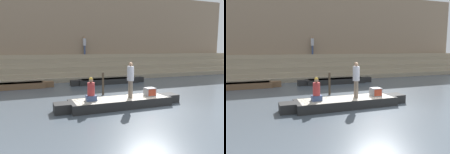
# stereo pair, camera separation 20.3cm
# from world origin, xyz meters

# --- Properties ---
(ground_plane) EXTENTS (120.00, 120.00, 0.00)m
(ground_plane) POSITION_xyz_m (0.00, 0.00, 0.00)
(ground_plane) COLOR #4C5660
(ghat_steps) EXTENTS (36.00, 3.53, 2.26)m
(ghat_steps) POSITION_xyz_m (0.00, 11.67, 0.82)
(ghat_steps) COLOR gray
(ghat_steps) RESTS_ON ground
(back_wall) EXTENTS (34.20, 1.28, 8.56)m
(back_wall) POSITION_xyz_m (0.00, 13.54, 4.25)
(back_wall) COLOR #937A60
(back_wall) RESTS_ON ground
(rowboat_main) EXTENTS (6.41, 1.55, 0.43)m
(rowboat_main) POSITION_xyz_m (-1.66, 0.82, 0.23)
(rowboat_main) COLOR black
(rowboat_main) RESTS_ON ground
(person_standing) EXTENTS (0.34, 0.34, 1.76)m
(person_standing) POSITION_xyz_m (-1.18, 0.74, 1.45)
(person_standing) COLOR #756656
(person_standing) RESTS_ON rowboat_main
(person_rowing) EXTENTS (0.47, 0.37, 1.11)m
(person_rowing) POSITION_xyz_m (-3.16, 0.83, 0.88)
(person_rowing) COLOR #3D4C75
(person_rowing) RESTS_ON rowboat_main
(tv_set) EXTENTS (0.50, 0.48, 0.42)m
(tv_set) POSITION_xyz_m (-0.05, 0.78, 0.64)
(tv_set) COLOR slate
(tv_set) RESTS_ON rowboat_main
(moored_boat_shore) EXTENTS (5.74, 1.06, 0.41)m
(moored_boat_shore) POSITION_xyz_m (-6.99, 7.90, 0.22)
(moored_boat_shore) COLOR brown
(moored_boat_shore) RESTS_ON ground
(moored_boat_distant) EXTENTS (6.21, 1.06, 0.41)m
(moored_boat_distant) POSITION_xyz_m (0.22, 7.71, 0.22)
(moored_boat_distant) COLOR black
(moored_boat_distant) RESTS_ON ground
(mooring_post) EXTENTS (0.13, 0.13, 1.38)m
(mooring_post) POSITION_xyz_m (-1.59, 3.75, 0.69)
(mooring_post) COLOR #473828
(mooring_post) RESTS_ON ground
(person_on_steps) EXTENTS (0.33, 0.33, 1.77)m
(person_on_steps) POSITION_xyz_m (-0.52, 12.65, 3.29)
(person_on_steps) COLOR #3D4C75
(person_on_steps) RESTS_ON ghat_steps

